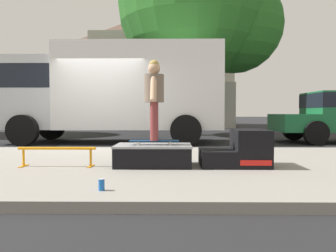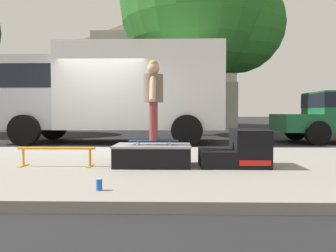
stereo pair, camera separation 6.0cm
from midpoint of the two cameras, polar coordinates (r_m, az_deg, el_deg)
ground_plane at (r=8.95m, az=-12.28°, el=-3.93°), size 140.00×140.00×0.00m
sidewalk_slab at (r=6.09m, az=-18.96°, el=-6.34°), size 50.00×5.00×0.12m
skate_box at (r=5.36m, az=-2.28°, el=-4.79°), size 1.19×0.77×0.33m
kicker_ramp at (r=5.45m, az=12.21°, el=-4.12°), size 1.05×0.76×0.57m
grind_rail at (r=5.57m, az=-17.93°, el=-4.21°), size 1.21×0.28×0.30m
skateboard at (r=5.35m, az=-2.12°, el=-2.55°), size 0.79×0.24×0.07m
skater_kid at (r=5.34m, az=-2.13°, el=5.54°), size 0.31×0.65×1.26m
soda_can at (r=3.77m, az=-11.05°, el=-9.64°), size 0.07×0.07×0.13m
box_truck at (r=11.06m, az=-9.29°, el=6.09°), size 6.91×2.63×3.05m
street_tree_main at (r=15.09m, az=6.10°, el=18.80°), size 6.89×6.26×8.56m
house_behind at (r=24.75m, az=-0.43°, el=9.90°), size 9.54×8.22×8.40m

